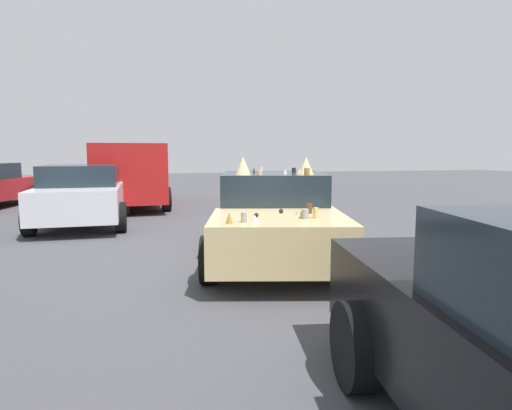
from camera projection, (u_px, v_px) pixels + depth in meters
name	position (u px, v px, depth m)	size (l,w,h in m)	color
ground_plane	(274.00, 259.00, 7.16)	(60.00, 60.00, 0.00)	#47474C
art_car_decorated	(274.00, 216.00, 7.17)	(4.60, 2.77, 1.66)	#D8BC7F
parked_van_far_right	(128.00, 171.00, 13.99)	(5.29, 2.54, 1.98)	#B21919
parked_sedan_behind_right	(83.00, 195.00, 10.43)	(4.07, 2.10, 1.44)	silver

